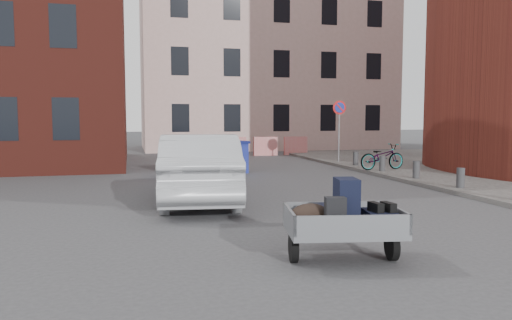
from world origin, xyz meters
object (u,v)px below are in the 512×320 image
object	(u,v)px
trailer	(343,220)
bicycle	(382,157)
silver_car	(199,168)
dumpster	(207,157)

from	to	relation	value
trailer	bicycle	xyz separation A→B (m)	(6.11, 10.15, -0.01)
silver_car	bicycle	xyz separation A→B (m)	(7.42, 4.63, -0.23)
trailer	bicycle	size ratio (longest dim) A/B	1.06
dumpster	bicycle	bearing A→B (deg)	-31.27
bicycle	dumpster	bearing A→B (deg)	72.62
silver_car	bicycle	size ratio (longest dim) A/B	2.77
dumpster	bicycle	xyz separation A→B (m)	(6.33, -1.28, 0.00)
trailer	silver_car	bearing A→B (deg)	113.66
trailer	dumpster	xyz separation A→B (m)	(-0.22, 11.43, -0.01)
trailer	bicycle	distance (m)	11.84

